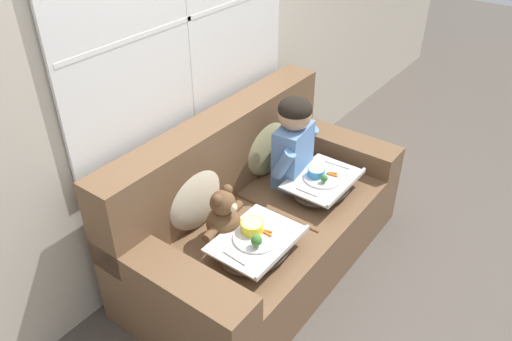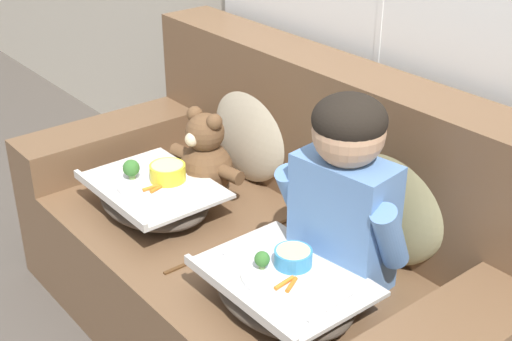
% 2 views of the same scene
% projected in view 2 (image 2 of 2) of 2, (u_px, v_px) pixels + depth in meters
% --- Properties ---
extents(ground_plane, '(14.00, 14.00, 0.00)m').
position_uv_depth(ground_plane, '(256.00, 336.00, 2.50)').
color(ground_plane, '#4C443D').
extents(couch, '(1.79, 0.92, 0.92)m').
position_uv_depth(couch, '(273.00, 251.00, 2.39)').
color(couch, brown).
rests_on(couch, ground_plane).
extents(throw_pillow_behind_child, '(0.43, 0.21, 0.45)m').
position_uv_depth(throw_pillow_behind_child, '(395.00, 194.00, 2.13)').
color(throw_pillow_behind_child, tan).
rests_on(throw_pillow_behind_child, couch).
extents(throw_pillow_behind_teddy, '(0.42, 0.20, 0.44)m').
position_uv_depth(throw_pillow_behind_teddy, '(254.00, 124.00, 2.60)').
color(throw_pillow_behind_teddy, '#C1B293').
rests_on(throw_pillow_behind_teddy, couch).
extents(child_figure, '(0.42, 0.22, 0.57)m').
position_uv_depth(child_figure, '(345.00, 183.00, 1.96)').
color(child_figure, '#5B84BC').
rests_on(child_figure, couch).
extents(teddy_bear, '(0.34, 0.24, 0.32)m').
position_uv_depth(teddy_bear, '(205.00, 159.00, 2.50)').
color(teddy_bear, brown).
rests_on(teddy_bear, couch).
extents(lap_tray_child, '(0.46, 0.34, 0.17)m').
position_uv_depth(lap_tray_child, '(284.00, 289.00, 1.95)').
color(lap_tray_child, '#473D33').
rests_on(lap_tray_child, child_figure).
extents(lap_tray_teddy, '(0.47, 0.35, 0.19)m').
position_uv_depth(lap_tray_teddy, '(154.00, 195.00, 2.42)').
color(lap_tray_teddy, '#473D33').
rests_on(lap_tray_teddy, teddy_bear).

